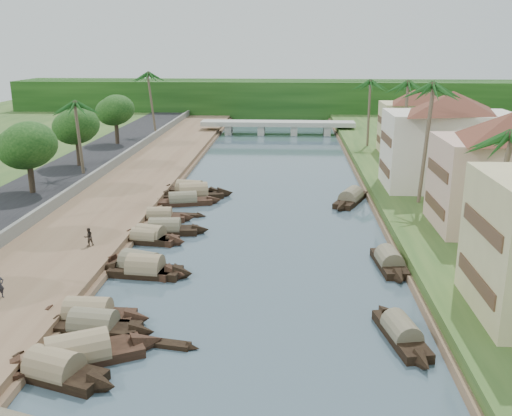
{
  "coord_description": "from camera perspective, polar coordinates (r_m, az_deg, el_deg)",
  "views": [
    {
      "loc": [
        2.25,
        -32.66,
        16.09
      ],
      "look_at": [
        -0.65,
        15.98,
        2.0
      ],
      "focal_mm": 40.0,
      "sensor_mm": 36.0,
      "label": 1
    }
  ],
  "objects": [
    {
      "name": "ground",
      "position": [
        36.48,
        -0.49,
        -10.05
      ],
      "size": [
        220.0,
        220.0,
        0.0
      ],
      "primitive_type": "plane",
      "color": "#3E515D",
      "rests_on": "ground"
    },
    {
      "name": "left_bank",
      "position": [
        57.9,
        -15.1,
        -0.17
      ],
      "size": [
        10.0,
        180.0,
        0.8
      ],
      "primitive_type": "cube",
      "color": "brown",
      "rests_on": "ground"
    },
    {
      "name": "right_bank",
      "position": [
        57.39,
        20.24,
        -0.55
      ],
      "size": [
        16.0,
        180.0,
        1.2
      ],
      "primitive_type": "cube",
      "color": "#28491D",
      "rests_on": "ground"
    },
    {
      "name": "road",
      "position": [
        61.04,
        -22.72,
        0.24
      ],
      "size": [
        8.0,
        180.0,
        1.4
      ],
      "primitive_type": "cube",
      "color": "black",
      "rests_on": "ground"
    },
    {
      "name": "retaining_wall",
      "position": [
        59.12,
        -19.04,
        0.79
      ],
      "size": [
        0.4,
        180.0,
        1.1
      ],
      "primitive_type": "cube",
      "color": "slate",
      "rests_on": "left_bank"
    },
    {
      "name": "treeline",
      "position": [
        133.23,
        2.47,
        10.91
      ],
      "size": [
        120.0,
        14.0,
        8.0
      ],
      "color": "black",
      "rests_on": "ground"
    },
    {
      "name": "bridge",
      "position": [
        105.67,
        2.18,
        8.3
      ],
      "size": [
        28.0,
        4.0,
        2.4
      ],
      "color": "#A5A69B",
      "rests_on": "ground"
    },
    {
      "name": "building_mid",
      "position": [
        50.9,
        23.78,
        3.47
      ],
      "size": [
        14.11,
        14.11,
        9.7
      ],
      "color": "tan",
      "rests_on": "right_bank"
    },
    {
      "name": "building_far",
      "position": [
        63.67,
        18.73,
        6.51
      ],
      "size": [
        15.59,
        15.59,
        10.2
      ],
      "color": "silver",
      "rests_on": "right_bank"
    },
    {
      "name": "building_distant",
      "position": [
        83.22,
        15.87,
        8.48
      ],
      "size": [
        12.62,
        12.62,
        9.2
      ],
      "color": "#C9BF87",
      "rests_on": "right_bank"
    },
    {
      "name": "sampan_1",
      "position": [
        31.18,
        -19.48,
        -15.07
      ],
      "size": [
        7.58,
        3.94,
        2.21
      ],
      "rotation": [
        0.0,
        0.0,
        -0.32
      ],
      "color": "black",
      "rests_on": "ground"
    },
    {
      "name": "sampan_2",
      "position": [
        32.17,
        -17.35,
        -13.83
      ],
      "size": [
        9.17,
        5.89,
        2.43
      ],
      "rotation": [
        0.0,
        0.0,
        0.47
      ],
      "color": "black",
      "rests_on": "ground"
    },
    {
      "name": "sampan_3",
      "position": [
        34.84,
        -15.91,
        -11.29
      ],
      "size": [
        7.67,
        2.33,
        2.06
      ],
      "rotation": [
        0.0,
        0.0,
        -0.1
      ],
      "color": "black",
      "rests_on": "ground"
    },
    {
      "name": "sampan_4",
      "position": [
        36.2,
        -16.42,
        -10.24
      ],
      "size": [
        7.76,
        2.01,
        2.2
      ],
      "rotation": [
        0.0,
        0.0,
        -0.02
      ],
      "color": "black",
      "rests_on": "ground"
    },
    {
      "name": "sampan_5",
      "position": [
        42.02,
        -10.99,
        -6.08
      ],
      "size": [
        7.4,
        2.52,
        2.31
      ],
      "rotation": [
        0.0,
        0.0,
        -0.1
      ],
      "color": "black",
      "rests_on": "ground"
    },
    {
      "name": "sampan_6",
      "position": [
        42.7,
        -11.52,
        -5.75
      ],
      "size": [
        8.01,
        4.41,
        2.34
      ],
      "rotation": [
        0.0,
        0.0,
        -0.35
      ],
      "color": "black",
      "rests_on": "ground"
    },
    {
      "name": "sampan_7",
      "position": [
        48.61,
        -11.04,
        -3.01
      ],
      "size": [
        6.47,
        2.09,
        1.76
      ],
      "rotation": [
        0.0,
        0.0,
        -0.13
      ],
      "color": "black",
      "rests_on": "ground"
    },
    {
      "name": "sampan_8",
      "position": [
        48.85,
        -10.55,
        -2.87
      ],
      "size": [
        6.85,
        3.27,
        2.09
      ],
      "rotation": [
        0.0,
        0.0,
        -0.26
      ],
      "color": "black",
      "rests_on": "ground"
    },
    {
      "name": "sampan_9",
      "position": [
        50.66,
        -9.1,
        -2.11
      ],
      "size": [
        8.08,
        2.2,
        2.04
      ],
      "rotation": [
        0.0,
        0.0,
        0.08
      ],
      "color": "black",
      "rests_on": "ground"
    },
    {
      "name": "sampan_10",
      "position": [
        54.31,
        -9.61,
        -0.89
      ],
      "size": [
        6.75,
        1.98,
        1.89
      ],
      "rotation": [
        0.0,
        0.0,
        0.09
      ],
      "color": "black",
      "rests_on": "ground"
    },
    {
      "name": "sampan_11",
      "position": [
        62.04,
        -6.29,
        1.4
      ],
      "size": [
        9.19,
        4.16,
        2.53
      ],
      "rotation": [
        0.0,
        0.0,
        0.25
      ],
      "color": "black",
      "rests_on": "ground"
    },
    {
      "name": "sampan_12",
      "position": [
        59.42,
        -7.33,
        0.69
      ],
      "size": [
        8.45,
        3.6,
        2.01
      ],
      "rotation": [
        0.0,
        0.0,
        0.26
      ],
      "color": "black",
      "rests_on": "ground"
    },
    {
      "name": "sampan_13",
      "position": [
        63.84,
        -6.65,
        1.8
      ],
      "size": [
        8.34,
        3.18,
        2.23
      ],
      "rotation": [
        0.0,
        0.0,
        -0.19
      ],
      "color": "black",
      "rests_on": "ground"
    },
    {
      "name": "sampan_14",
      "position": [
        33.84,
        14.33,
        -12.03
      ],
      "size": [
        2.87,
        7.75,
        1.89
      ],
      "rotation": [
        0.0,
        0.0,
        1.77
      ],
      "color": "black",
      "rests_on": "ground"
    },
    {
      "name": "sampan_15",
      "position": [
        43.86,
        13.17,
        -5.27
      ],
      "size": [
        2.18,
        7.55,
        2.02
      ],
      "rotation": [
        0.0,
        0.0,
        1.66
      ],
      "color": "black",
      "rests_on": "ground"
    },
    {
      "name": "sampan_16",
      "position": [
        60.7,
        9.45,
        0.94
      ],
      "size": [
        5.04,
        9.03,
        2.21
      ],
      "rotation": [
        0.0,
        0.0,
        1.18
      ],
      "color": "black",
      "rests_on": "ground"
    },
    {
      "name": "canoe_1",
      "position": [
        32.8,
        -9.27,
        -13.28
      ],
      "size": [
        4.34,
        1.44,
        0.69
      ],
      "rotation": [
        0.0,
        0.0,
        -0.18
      ],
      "color": "black",
      "rests_on": "ground"
    },
    {
      "name": "canoe_2",
      "position": [
        55.7,
        -7.52,
        -0.7
      ],
      "size": [
        5.17,
        1.23,
        0.75
      ],
      "rotation": [
        0.0,
        0.0,
        -0.09
      ],
      "color": "black",
      "rests_on": "ground"
    },
    {
      "name": "palm_1",
      "position": [
        40.64,
        23.3,
        6.49
      ],
      "size": [
        3.2,
        3.2,
        10.76
      ],
      "color": "brown",
      "rests_on": "ground"
    },
    {
      "name": "palm_2",
      "position": [
        55.98,
        16.91,
        11.43
      ],
      "size": [
        3.2,
        3.2,
        12.81
      ],
      "color": "brown",
      "rests_on": "ground"
    },
    {
      "name": "palm_3",
      "position": [
        70.94,
        14.9,
        11.82
      ],
      "size": [
        3.2,
        3.2,
        12.01
      ],
      "color": "brown",
      "rests_on": "ground"
    },
    {
      "name": "palm_6",
      "position": [
        68.95,
        -17.47,
        9.87
      ],
      "size": [
        3.2,
        3.2,
        9.77
      ],
      "color": "brown",
      "rests_on": "ground"
    },
    {
      "name": "palm_7",
      "position": [
        87.36,
        11.39,
        12.17
      ],
      "size": [
        3.2,
        3.2,
        11.1
      ],
      "color": "brown",
      "rests_on": "ground"
    },
    {
      "name": "palm_8",
      "position": [
        97.39,
        -10.37,
        12.97
      ],
      "size": [
        3.2,
        3.2,
        11.54
      ],
      "color": "brown",
      "rests_on": "ground"
    },
    {
      "name": "tree_3",
      "position": [
        61.86,
        -21.87,
        5.75
      ],
      "size": [
        5.44,
        5.44,
        7.08
      ],
      "color": "#3F3024",
      "rests_on": "ground"
    },
    {
      "name": "tree_4",
      "position": [
        74.18,
        -17.52,
        7.77
      ],
      "size": [
        5.14,
        5.14,
        7.05
      ],
      "color": "#3F3024",
      "rests_on": "ground"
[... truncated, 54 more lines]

